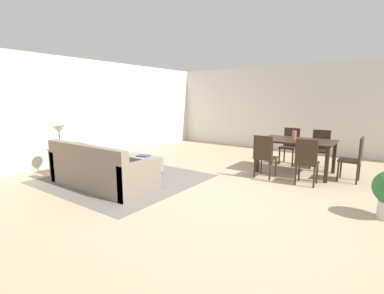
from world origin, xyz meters
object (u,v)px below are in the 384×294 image
at_px(dining_chair_near_left, 264,154).
at_px(dining_chair_near_right, 307,159).
at_px(side_table, 61,155).
at_px(vase_centerpiece, 294,135).
at_px(dining_table, 296,144).
at_px(ottoman_table, 141,163).
at_px(dining_chair_far_left, 290,144).
at_px(dining_chair_far_right, 320,147).
at_px(couch, 101,172).
at_px(dining_chair_head_east, 355,157).
at_px(book_on_ottoman, 144,156).
at_px(table_lamp, 59,130).

distance_m(dining_chair_near_left, dining_chair_near_right, 0.85).
xyz_separation_m(side_table, vase_centerpiece, (4.10, 3.17, 0.40)).
distance_m(dining_table, dining_chair_near_left, 0.96).
height_order(ottoman_table, dining_chair_far_left, dining_chair_far_left).
bearing_deg(dining_chair_far_right, couch, -127.70).
xyz_separation_m(dining_chair_near_right, dining_chair_head_east, (0.73, 0.81, 0.00)).
bearing_deg(dining_chair_near_left, ottoman_table, -153.12).
distance_m(side_table, book_on_ottoman, 1.80).
height_order(dining_table, dining_chair_head_east, dining_chair_head_east).
relative_size(couch, dining_chair_near_right, 2.37).
distance_m(couch, ottoman_table, 1.12).
bearing_deg(vase_centerpiece, book_on_ottoman, -142.80).
bearing_deg(dining_chair_head_east, dining_chair_far_left, 149.77).
bearing_deg(couch, ottoman_table, 93.63).
distance_m(ottoman_table, dining_table, 3.55).
bearing_deg(dining_chair_head_east, dining_chair_near_right, -132.03).
bearing_deg(vase_centerpiece, table_lamp, -142.34).
relative_size(table_lamp, dining_chair_head_east, 0.57).
distance_m(ottoman_table, dining_chair_far_right, 4.32).
bearing_deg(dining_chair_near_right, couch, -143.68).
distance_m(side_table, dining_table, 5.25).
height_order(table_lamp, book_on_ottoman, table_lamp).
xyz_separation_m(couch, side_table, (-1.39, 0.00, 0.17)).
bearing_deg(vase_centerpiece, dining_chair_near_left, -113.90).
height_order(couch, dining_chair_far_left, dining_chair_far_left).
relative_size(dining_chair_near_right, dining_chair_far_right, 1.00).
xyz_separation_m(table_lamp, dining_chair_far_left, (3.77, 4.06, -0.48)).
relative_size(table_lamp, dining_chair_far_right, 0.57).
relative_size(dining_table, vase_centerpiece, 7.70).
bearing_deg(couch, dining_chair_near_right, 36.32).
distance_m(dining_chair_far_left, dining_chair_far_right, 0.73).
distance_m(couch, dining_chair_near_left, 3.33).
relative_size(dining_chair_near_left, dining_chair_near_right, 1.00).
xyz_separation_m(side_table, dining_chair_near_left, (3.74, 2.34, 0.06)).
relative_size(side_table, book_on_ottoman, 2.25).
height_order(couch, dining_table, couch).
bearing_deg(ottoman_table, dining_chair_near_right, 20.63).
bearing_deg(vase_centerpiece, ottoman_table, -143.66).
relative_size(dining_chair_near_left, dining_chair_far_right, 1.00).
height_order(dining_chair_near_left, dining_chair_head_east, same).
height_order(side_table, dining_chair_near_left, dining_chair_near_left).
bearing_deg(table_lamp, book_on_ottoman, 38.54).
bearing_deg(side_table, vase_centerpiece, 37.66).
height_order(table_lamp, dining_chair_far_right, table_lamp).
distance_m(ottoman_table, dining_chair_near_left, 2.73).
relative_size(dining_chair_far_left, dining_chair_far_right, 1.00).
distance_m(dining_chair_near_right, vase_centerpiece, 1.01).
bearing_deg(dining_table, dining_chair_near_right, -63.21).
distance_m(dining_chair_near_right, dining_chair_far_right, 1.68).
relative_size(table_lamp, dining_chair_near_left, 0.57).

